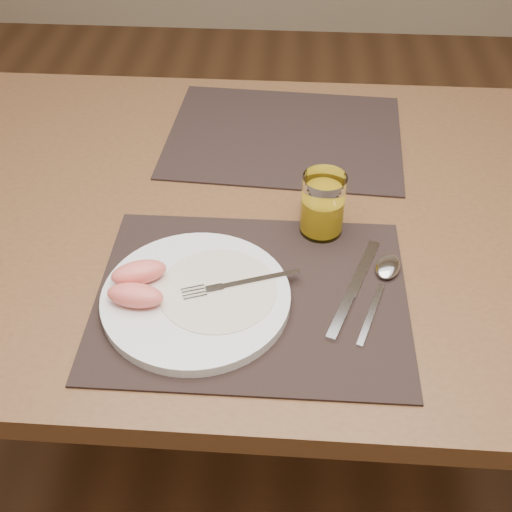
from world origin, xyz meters
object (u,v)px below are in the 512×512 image
Objects in this scene: knife at (350,296)px; placemat_near at (252,296)px; fork at (231,285)px; juice_glass at (323,207)px; table at (265,242)px; plate at (196,298)px; placemat_far at (285,136)px; spoon at (385,273)px.

placemat_near is at bearing -177.57° from knife.
knife is (0.17, 0.01, -0.02)m from fork.
knife is at bearing -74.40° from juice_glass.
placemat_near is (-0.01, -0.22, 0.09)m from table.
plate reaches higher than table.
placemat_near and placemat_far have the same top height.
plate is at bearing -109.63° from table.
juice_glass is at bearing 133.21° from spoon.
spoon reaches higher than knife.
table is at bearing 70.37° from plate.
juice_glass reaches higher than plate.
knife reaches higher than table.
fork is 0.23m from spoon.
spoon is (0.20, 0.05, 0.01)m from placemat_near.
knife is (0.22, 0.02, -0.01)m from plate.
fork is at bearing 21.09° from plate.
spoon is (0.23, 0.05, -0.01)m from fork.
placemat_far reaches higher than table.
placemat_near is 0.44m from placemat_far.
knife is at bearing -75.80° from placemat_far.
table is 13.48× the size of juice_glass.
plate is 0.05m from fork.
juice_glass is (0.09, -0.07, 0.13)m from table.
spoon is at bearing -67.05° from placemat_far.
fork is 1.63× the size of juice_glass.
table is at bearing 138.68° from spoon.
juice_glass is at bearing 44.07° from plate.
placemat_near is 4.33× the size of juice_glass.
juice_glass is (-0.10, 0.10, 0.04)m from spoon.
juice_glass reaches higher than table.
placemat_near is at bearing -164.86° from spoon.
spoon is 1.81× the size of juice_glass.
table is 5.19× the size of plate.
fork reaches higher than placemat_far.
knife is 2.04× the size of juice_glass.
placemat_near is 2.65× the size of fork.
plate is 0.22m from knife.
juice_glass is at bearing 56.90° from placemat_near.
knife is (0.14, -0.21, 0.09)m from table.
placemat_near is at bearing 13.33° from plate.
fork reaches higher than table.
fork is 0.90× the size of spoon.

